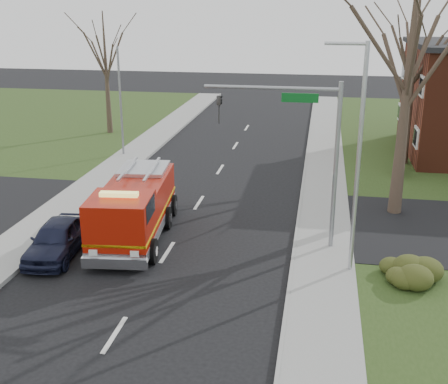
# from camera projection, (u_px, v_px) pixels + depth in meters

# --- Properties ---
(ground) EXTENTS (120.00, 120.00, 0.00)m
(ground) POSITION_uv_depth(u_px,v_px,m) (167.00, 253.00, 22.65)
(ground) COLOR black
(ground) RESTS_ON ground
(sidewalk_right) EXTENTS (2.40, 80.00, 0.15)m
(sidewalk_right) POSITION_uv_depth(u_px,v_px,m) (323.00, 262.00, 21.61)
(sidewalk_right) COLOR gray
(sidewalk_right) RESTS_ON ground
(sidewalk_left) EXTENTS (2.40, 80.00, 0.15)m
(sidewalk_left) POSITION_uv_depth(u_px,v_px,m) (25.00, 240.00, 23.63)
(sidewalk_left) COLOR gray
(sidewalk_left) RESTS_ON ground
(health_center_sign) EXTENTS (0.12, 2.00, 1.40)m
(health_center_sign) POSITION_uv_depth(u_px,v_px,m) (401.00, 161.00, 32.31)
(health_center_sign) COLOR #44110F
(health_center_sign) RESTS_ON ground
(hedge_corner) EXTENTS (2.80, 2.00, 0.90)m
(hedge_corner) POSITION_uv_depth(u_px,v_px,m) (403.00, 268.00, 20.06)
(hedge_corner) COLOR #2D3A15
(hedge_corner) RESTS_ON lawn_right
(bare_tree_near) EXTENTS (6.00, 6.00, 12.00)m
(bare_tree_near) POSITION_uv_depth(u_px,v_px,m) (410.00, 55.00, 24.31)
(bare_tree_near) COLOR #342A1F
(bare_tree_near) RESTS_ON ground
(bare_tree_far) EXTENTS (5.25, 5.25, 10.50)m
(bare_tree_far) POSITION_uv_depth(u_px,v_px,m) (414.00, 58.00, 32.76)
(bare_tree_far) COLOR #342A1F
(bare_tree_far) RESTS_ON ground
(bare_tree_left) EXTENTS (4.50, 4.50, 9.00)m
(bare_tree_left) POSITION_uv_depth(u_px,v_px,m) (105.00, 60.00, 41.14)
(bare_tree_left) COLOR #342A1F
(bare_tree_left) RESTS_ON ground
(traffic_signal_mast) EXTENTS (5.29, 0.18, 6.80)m
(traffic_signal_mast) POSITION_uv_depth(u_px,v_px,m) (304.00, 135.00, 21.68)
(traffic_signal_mast) COLOR gray
(traffic_signal_mast) RESTS_ON ground
(streetlight_pole) EXTENTS (1.48, 0.16, 8.40)m
(streetlight_pole) POSITION_uv_depth(u_px,v_px,m) (357.00, 155.00, 19.55)
(streetlight_pole) COLOR #B7BABF
(streetlight_pole) RESTS_ON ground
(utility_pole_far) EXTENTS (0.14, 0.14, 7.00)m
(utility_pole_far) POSITION_uv_depth(u_px,v_px,m) (121.00, 103.00, 35.69)
(utility_pole_far) COLOR gray
(utility_pole_far) RESTS_ON ground
(fire_engine) EXTENTS (3.30, 7.27, 2.84)m
(fire_engine) POSITION_uv_depth(u_px,v_px,m) (134.00, 210.00, 23.59)
(fire_engine) COLOR #A01507
(fire_engine) RESTS_ON ground
(parked_car_maroon) EXTENTS (2.10, 4.37, 1.44)m
(parked_car_maroon) POSITION_uv_depth(u_px,v_px,m) (57.00, 239.00, 22.17)
(parked_car_maroon) COLOR black
(parked_car_maroon) RESTS_ON ground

